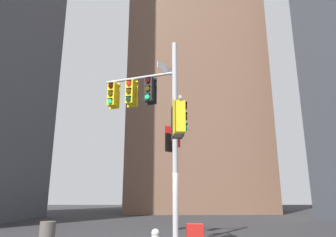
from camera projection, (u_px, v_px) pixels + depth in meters
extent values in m
cube|color=brown|center=(190.00, 12.00, 43.16)|extent=(15.38, 15.38, 54.28)
cylinder|color=#B2B2B5|center=(175.00, 136.00, 11.54)|extent=(0.20, 0.20, 7.77)
cylinder|color=#B2B2B5|center=(139.00, 78.00, 12.72)|extent=(2.95, 1.24, 0.11)
cylinder|color=#B2B2B5|center=(177.00, 107.00, 10.63)|extent=(0.18, 2.31, 0.11)
cube|color=black|center=(151.00, 92.00, 12.58)|extent=(0.46, 0.20, 1.14)
cube|color=black|center=(149.00, 90.00, 12.41)|extent=(0.44, 0.44, 1.00)
cylinder|color=#360605|center=(148.00, 80.00, 12.31)|extent=(0.21, 0.13, 0.20)
cube|color=black|center=(148.00, 78.00, 12.34)|extent=(0.23, 0.15, 0.02)
cylinder|color=#3C2C06|center=(147.00, 89.00, 12.23)|extent=(0.21, 0.13, 0.20)
cube|color=black|center=(147.00, 86.00, 12.25)|extent=(0.23, 0.15, 0.02)
cylinder|color=#19C672|center=(147.00, 97.00, 12.14)|extent=(0.21, 0.13, 0.20)
cube|color=black|center=(147.00, 94.00, 12.16)|extent=(0.23, 0.15, 0.02)
cube|color=yellow|center=(133.00, 94.00, 12.87)|extent=(0.46, 0.20, 1.14)
cube|color=yellow|center=(131.00, 93.00, 12.70)|extent=(0.44, 0.44, 1.00)
cylinder|color=red|center=(129.00, 83.00, 12.60)|extent=(0.21, 0.13, 0.20)
cube|color=black|center=(129.00, 80.00, 12.63)|extent=(0.23, 0.15, 0.02)
cylinder|color=#3C2C06|center=(128.00, 91.00, 12.51)|extent=(0.21, 0.13, 0.20)
cube|color=black|center=(128.00, 88.00, 12.54)|extent=(0.23, 0.15, 0.02)
cylinder|color=#06311C|center=(128.00, 99.00, 12.43)|extent=(0.21, 0.13, 0.20)
cube|color=black|center=(128.00, 96.00, 12.45)|extent=(0.23, 0.15, 0.02)
cube|color=yellow|center=(115.00, 96.00, 13.16)|extent=(0.46, 0.20, 1.14)
cube|color=yellow|center=(113.00, 95.00, 12.98)|extent=(0.44, 0.44, 1.00)
cylinder|color=#360605|center=(111.00, 86.00, 12.89)|extent=(0.21, 0.13, 0.20)
cube|color=black|center=(111.00, 83.00, 12.92)|extent=(0.23, 0.15, 0.02)
cylinder|color=#3C2C06|center=(110.00, 93.00, 12.80)|extent=(0.21, 0.13, 0.20)
cube|color=black|center=(110.00, 91.00, 12.83)|extent=(0.23, 0.15, 0.02)
cylinder|color=#19C672|center=(110.00, 101.00, 12.71)|extent=(0.21, 0.13, 0.20)
cube|color=black|center=(110.00, 99.00, 12.74)|extent=(0.23, 0.15, 0.02)
cube|color=black|center=(172.00, 124.00, 10.47)|extent=(0.05, 0.48, 1.14)
cube|color=black|center=(177.00, 124.00, 10.47)|extent=(0.35, 0.35, 1.00)
cylinder|color=#360605|center=(183.00, 114.00, 10.57)|extent=(0.07, 0.20, 0.20)
cube|color=black|center=(183.00, 111.00, 10.60)|extent=(0.08, 0.22, 0.02)
cylinder|color=#3C2C06|center=(183.00, 124.00, 10.48)|extent=(0.07, 0.20, 0.20)
cube|color=black|center=(183.00, 121.00, 10.51)|extent=(0.08, 0.22, 0.02)
cylinder|color=#19C672|center=(183.00, 134.00, 10.40)|extent=(0.07, 0.20, 0.20)
cube|color=black|center=(183.00, 131.00, 10.43)|extent=(0.08, 0.22, 0.02)
cube|color=yellow|center=(174.00, 117.00, 9.57)|extent=(0.05, 0.48, 1.14)
cube|color=yellow|center=(180.00, 117.00, 9.58)|extent=(0.35, 0.35, 1.00)
cylinder|color=#360605|center=(186.00, 107.00, 9.68)|extent=(0.07, 0.20, 0.20)
cube|color=black|center=(186.00, 103.00, 9.71)|extent=(0.08, 0.22, 0.02)
cylinder|color=#3C2C06|center=(186.00, 117.00, 9.59)|extent=(0.07, 0.20, 0.20)
cube|color=black|center=(186.00, 113.00, 9.62)|extent=(0.08, 0.22, 0.02)
cylinder|color=#19C672|center=(186.00, 128.00, 9.50)|extent=(0.07, 0.20, 0.20)
cube|color=black|center=(186.00, 124.00, 9.53)|extent=(0.08, 0.22, 0.02)
cube|color=white|center=(168.00, 70.00, 12.44)|extent=(0.81, 1.11, 0.28)
cube|color=#19479E|center=(168.00, 70.00, 12.44)|extent=(0.79, 1.07, 0.24)
cube|color=red|center=(173.00, 137.00, 11.74)|extent=(0.60, 0.26, 0.80)
cube|color=white|center=(173.00, 137.00, 11.74)|extent=(0.56, 0.24, 0.76)
cube|color=black|center=(171.00, 143.00, 11.65)|extent=(0.48, 0.39, 0.72)
cube|color=white|center=(171.00, 143.00, 11.65)|extent=(0.44, 0.36, 0.68)
sphere|color=silver|center=(155.00, 233.00, 8.45)|extent=(0.23, 0.23, 0.23)
cube|color=black|center=(203.00, 235.00, 8.01)|extent=(0.01, 0.29, 0.34)
cylinder|color=#59514C|center=(47.00, 234.00, 10.55)|extent=(0.53, 0.53, 0.82)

